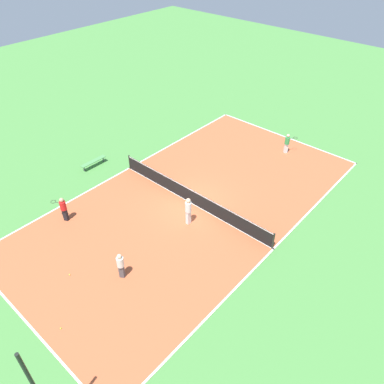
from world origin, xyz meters
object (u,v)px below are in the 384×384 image
(bench, at_px, (93,162))
(tennis_net, at_px, (192,196))
(player_near_white, at_px, (188,209))
(player_far_white, at_px, (121,264))
(tennis_ball_left_sideline, at_px, (61,328))
(tennis_ball_near_net, at_px, (70,275))
(player_coach_red, at_px, (63,208))
(player_far_green, at_px, (287,142))

(bench, bearing_deg, tennis_net, 100.68)
(player_near_white, distance_m, player_far_white, 5.16)
(tennis_ball_left_sideline, bearing_deg, tennis_ball_near_net, -41.31)
(player_coach_red, xyz_separation_m, player_far_green, (-5.89, -15.27, -0.05))
(player_near_white, xyz_separation_m, tennis_ball_near_net, (1.92, 6.88, -1.03))
(player_coach_red, distance_m, player_far_green, 16.36)
(bench, height_order, player_near_white, player_near_white)
(bench, distance_m, player_near_white, 9.10)
(tennis_ball_near_net, bearing_deg, tennis_ball_left_sideline, 138.69)
(player_coach_red, height_order, player_far_white, player_coach_red)
(tennis_net, xyz_separation_m, player_coach_red, (4.57, 6.11, 0.39))
(player_far_white, bearing_deg, tennis_ball_left_sideline, 63.92)
(player_far_green, bearing_deg, player_coach_red, -163.24)
(player_far_green, distance_m, tennis_ball_left_sideline, 19.59)
(player_coach_red, bearing_deg, tennis_net, -151.56)
(player_coach_red, bearing_deg, player_far_white, 149.62)
(player_near_white, relative_size, tennis_ball_near_net, 26.92)
(player_coach_red, xyz_separation_m, tennis_ball_near_net, (-3.72, 2.30, -0.90))
(tennis_net, relative_size, tennis_ball_left_sideline, 172.98)
(bench, distance_m, player_coach_red, 5.77)
(tennis_ball_near_net, bearing_deg, player_coach_red, -31.76)
(player_coach_red, relative_size, tennis_ball_near_net, 24.05)
(tennis_ball_left_sideline, bearing_deg, tennis_net, -82.19)
(tennis_net, height_order, player_far_green, player_far_green)
(player_near_white, bearing_deg, bench, -85.80)
(player_near_white, bearing_deg, player_far_white, 5.94)
(player_far_white, relative_size, tennis_ball_near_net, 23.38)
(player_far_green, bearing_deg, tennis_net, -150.35)
(tennis_ball_near_net, bearing_deg, player_far_white, -140.08)
(player_far_green, bearing_deg, tennis_ball_left_sideline, -141.82)
(tennis_net, relative_size, player_far_green, 7.57)
(tennis_ball_near_net, bearing_deg, bench, -43.94)
(bench, height_order, player_coach_red, player_coach_red)
(player_coach_red, distance_m, player_near_white, 7.26)
(tennis_ball_near_net, distance_m, tennis_ball_left_sideline, 3.04)
(player_near_white, xyz_separation_m, player_far_white, (-0.15, 5.15, -0.16))
(tennis_net, distance_m, player_far_white, 6.80)
(player_far_white, relative_size, tennis_ball_left_sideline, 23.38)
(player_far_green, relative_size, tennis_ball_left_sideline, 22.86)
(player_far_green, relative_size, tennis_ball_near_net, 22.86)
(tennis_ball_near_net, bearing_deg, player_near_white, -105.58)
(player_coach_red, xyz_separation_m, player_near_white, (-5.64, -4.58, 0.12))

